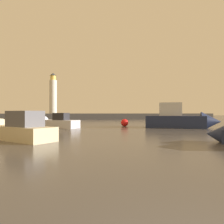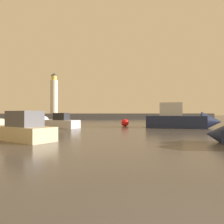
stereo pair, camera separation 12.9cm
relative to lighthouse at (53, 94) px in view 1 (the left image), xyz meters
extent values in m
plane|color=#4C4742|center=(9.28, -29.04, -7.14)|extent=(220.00, 220.00, 0.00)
cube|color=#423F3D|center=(9.28, 0.00, -6.30)|extent=(77.54, 5.16, 1.68)
cylinder|color=silver|center=(0.00, 0.00, -0.73)|extent=(2.06, 2.06, 9.44)
cylinder|color=#F2CC59|center=(0.00, 0.00, 4.65)|extent=(1.54, 1.54, 1.32)
cone|color=#33383D|center=(0.00, 0.00, 5.69)|extent=(1.85, 1.85, 0.76)
cube|color=beige|center=(3.44, -44.64, -6.67)|extent=(5.60, 5.36, 0.95)
cube|color=#595960|center=(3.92, -45.08, -5.66)|extent=(2.72, 2.67, 1.07)
cube|color=silver|center=(4.88, -33.30, -6.65)|extent=(5.55, 4.76, 0.98)
cone|color=silver|center=(2.27, -31.40, -6.60)|extent=(2.41, 2.43, 1.79)
cube|color=#232328|center=(5.26, -33.59, -5.71)|extent=(2.13, 1.98, 0.89)
cone|color=#1E284C|center=(16.46, -47.80, -6.67)|extent=(2.39, 2.36, 1.77)
cube|color=#1E284C|center=(19.40, -35.56, -6.39)|extent=(7.43, 5.25, 1.50)
cone|color=#1E284C|center=(23.14, -37.34, -6.31)|extent=(3.02, 3.09, 2.37)
cube|color=silver|center=(18.93, -35.34, -4.81)|extent=(3.09, 2.53, 1.66)
sphere|color=red|center=(13.68, -32.16, -6.62)|extent=(1.03, 1.03, 1.03)
camera|label=1|loc=(7.64, -59.67, -5.26)|focal=32.73mm
camera|label=2|loc=(7.77, -59.69, -5.26)|focal=32.73mm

